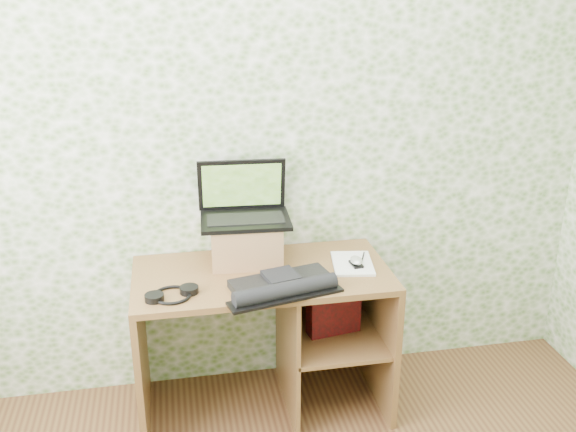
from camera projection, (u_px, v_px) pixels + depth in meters
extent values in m
plane|color=white|center=(251.00, 142.00, 3.09)|extent=(3.50, 0.00, 3.50)
cube|color=brown|center=(262.00, 275.00, 3.01)|extent=(1.20, 0.60, 0.03)
cube|color=brown|center=(141.00, 357.00, 3.04)|extent=(0.03, 0.60, 0.72)
cube|color=brown|center=(377.00, 332.00, 3.24)|extent=(0.03, 0.60, 0.72)
cube|color=brown|center=(287.00, 342.00, 3.16)|extent=(0.02, 0.56, 0.72)
cube|color=brown|center=(333.00, 333.00, 3.19)|extent=(0.46, 0.56, 0.02)
cube|color=brown|center=(321.00, 309.00, 3.47)|extent=(0.48, 0.02, 0.72)
cube|color=#9E7246|center=(246.00, 241.00, 3.09)|extent=(0.35, 0.30, 0.20)
cube|color=black|center=(245.00, 220.00, 3.05)|extent=(0.44, 0.31, 0.02)
cube|color=black|center=(246.00, 219.00, 3.03)|extent=(0.37, 0.18, 0.00)
cube|color=black|center=(242.00, 185.00, 3.11)|extent=(0.43, 0.09, 0.26)
cube|color=#2D5016|center=(242.00, 186.00, 3.10)|extent=(0.38, 0.07, 0.22)
cube|color=black|center=(281.00, 282.00, 2.87)|extent=(0.48, 0.26, 0.04)
cube|color=black|center=(281.00, 280.00, 2.87)|extent=(0.17, 0.17, 0.06)
cylinder|color=black|center=(286.00, 290.00, 2.75)|extent=(0.48, 0.18, 0.07)
cube|color=black|center=(286.00, 297.00, 2.76)|extent=(0.52, 0.22, 0.01)
torus|color=black|center=(172.00, 295.00, 2.77)|extent=(0.21, 0.21, 0.01)
cylinder|color=black|center=(154.00, 297.00, 2.74)|extent=(0.08, 0.08, 0.03)
cylinder|color=black|center=(189.00, 290.00, 2.80)|extent=(0.08, 0.08, 0.03)
cube|color=white|center=(352.00, 263.00, 3.07)|extent=(0.23, 0.29, 0.01)
ellipsoid|color=silver|center=(356.00, 262.00, 3.04)|extent=(0.06, 0.09, 0.03)
cylinder|color=black|center=(363.00, 257.00, 3.12)|extent=(0.05, 0.11, 0.01)
cube|color=maroon|center=(334.00, 304.00, 3.13)|extent=(0.27, 0.12, 0.31)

